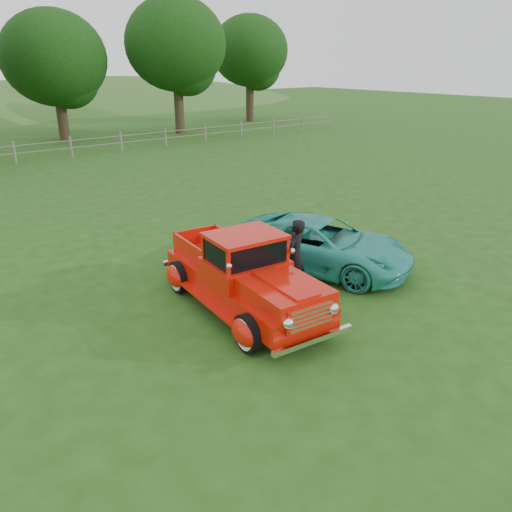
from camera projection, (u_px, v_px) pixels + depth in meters
ground at (300, 322)px, 10.54m from camera, size 140.00×140.00×0.00m
fence_line at (14, 152)px, 26.33m from camera, size 48.00×0.12×1.20m
tree_near_east at (54, 58)px, 32.61m from camera, size 6.80×6.80×8.33m
tree_mid_east at (176, 45)px, 35.45m from camera, size 7.20×7.20×9.44m
tree_far_east at (250, 51)px, 42.97m from camera, size 6.60×6.60×8.86m
red_pickup at (244, 276)px, 10.82m from camera, size 2.59×5.13×1.78m
teal_sedan at (320, 244)px, 13.07m from camera, size 3.77×5.27×1.33m
man at (295, 255)px, 11.74m from camera, size 0.75×0.63×1.75m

